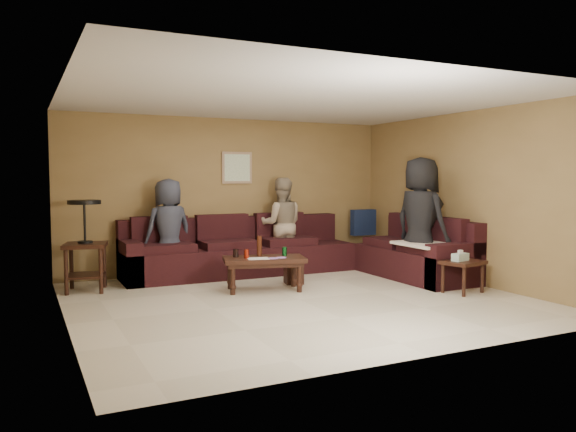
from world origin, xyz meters
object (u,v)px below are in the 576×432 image
object	(u,v)px
sectional_sofa	(302,255)
end_table_left	(85,244)
person_left	(169,229)
side_table_right	(462,265)
person_middle	(281,224)
person_right	(421,220)
coffee_table	(264,262)
waste_bin	(294,273)

from	to	relation	value
sectional_sofa	end_table_left	distance (m)	3.20
end_table_left	person_left	size ratio (longest dim) A/B	0.81
side_table_right	end_table_left	bearing A→B (deg)	153.12
person_middle	person_right	bearing A→B (deg)	148.47
person_middle	coffee_table	bearing A→B (deg)	76.38
waste_bin	person_right	distance (m)	2.02
side_table_right	waste_bin	size ratio (longest dim) A/B	2.04
sectional_sofa	end_table_left	bearing A→B (deg)	176.17
waste_bin	person_left	world-z (taller)	person_left
waste_bin	end_table_left	bearing A→B (deg)	165.38
sectional_sofa	person_right	world-z (taller)	person_right
end_table_left	person_middle	xyz separation A→B (m)	(3.09, 0.37, 0.12)
waste_bin	person_left	bearing A→B (deg)	145.24
end_table_left	person_right	world-z (taller)	person_right
waste_bin	coffee_table	bearing A→B (deg)	-154.92
end_table_left	waste_bin	world-z (taller)	end_table_left
sectional_sofa	side_table_right	bearing A→B (deg)	-57.18
end_table_left	sectional_sofa	bearing A→B (deg)	-3.83
end_table_left	person_right	xyz separation A→B (m)	(4.52, -1.42, 0.27)
person_middle	sectional_sofa	bearing A→B (deg)	118.41
coffee_table	waste_bin	bearing A→B (deg)	25.08
coffee_table	person_left	xyz separation A→B (m)	(-0.97, 1.36, 0.37)
end_table_left	side_table_right	size ratio (longest dim) A/B	2.03
side_table_right	sectional_sofa	bearing A→B (deg)	122.82
waste_bin	sectional_sofa	bearing A→B (deg)	52.17
sectional_sofa	side_table_right	size ratio (longest dim) A/B	7.64
person_left	person_right	size ratio (longest dim) A/B	0.83
person_left	sectional_sofa	bearing A→B (deg)	151.25
coffee_table	person_right	distance (m)	2.43
coffee_table	waste_bin	distance (m)	0.69
end_table_left	person_middle	bearing A→B (deg)	6.74
end_table_left	person_left	bearing A→B (deg)	16.25
waste_bin	person_right	bearing A→B (deg)	-21.61
sectional_sofa	end_table_left	size ratio (longest dim) A/B	3.76
coffee_table	sectional_sofa	bearing A→B (deg)	38.62
coffee_table	waste_bin	xyz separation A→B (m)	(0.59, 0.28, -0.24)
side_table_right	coffee_table	bearing A→B (deg)	150.99
person_right	sectional_sofa	bearing A→B (deg)	37.46
coffee_table	person_middle	xyz separation A→B (m)	(0.90, 1.37, 0.38)
person_left	waste_bin	bearing A→B (deg)	132.70
person_left	person_middle	world-z (taller)	person_middle
person_middle	person_left	bearing A→B (deg)	19.96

